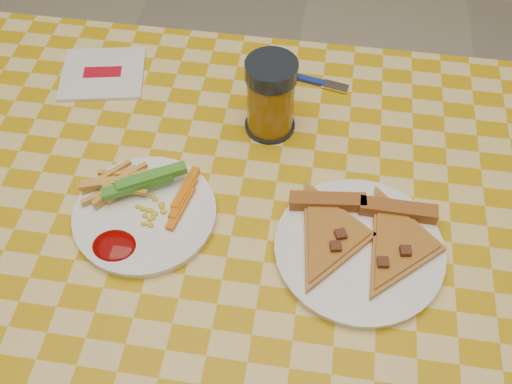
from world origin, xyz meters
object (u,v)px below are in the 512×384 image
plate_left (145,215)px  drink_glass (271,97)px  table (233,262)px  plate_right (359,250)px

plate_left → drink_glass: size_ratio=1.52×
table → plate_left: plate_left is taller
plate_left → plate_right: same height
plate_right → drink_glass: drink_glass is taller
plate_left → plate_right: (0.31, -0.01, 0.00)m
table → plate_right: (0.18, 0.00, 0.08)m
table → plate_right: plate_right is taller
plate_left → plate_right: bearing=-2.4°
table → plate_right: size_ratio=5.61×
plate_left → drink_glass: 0.26m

